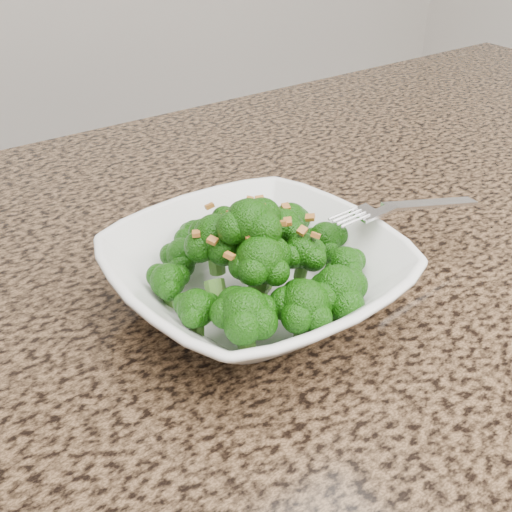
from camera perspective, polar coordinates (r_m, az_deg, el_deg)
granite_counter at (r=0.61m, az=10.72°, el=-3.60°), size 1.64×1.04×0.03m
bowl at (r=0.55m, az=0.00°, el=-1.79°), size 0.25×0.25×0.06m
broccoli_pile at (r=0.52m, az=0.00°, el=4.05°), size 0.21×0.21×0.07m
garlic_topping at (r=0.50m, az=0.00°, el=7.75°), size 0.13×0.13×0.01m
fork at (r=0.59m, az=11.62°, el=4.06°), size 0.20×0.04×0.01m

